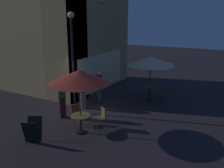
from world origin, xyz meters
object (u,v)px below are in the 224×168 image
Objects in this scene: street_lamp_near_corner at (72,50)px; cafe_chair_0 at (101,116)px; cafe_table_0 at (81,120)px; cafe_table_1 at (149,91)px; patio_umbrella_1 at (151,61)px; cafe_chair_2 at (163,93)px; patio_umbrella_0 at (79,77)px; patron_standing_1 at (99,86)px; patron_standing_2 at (62,99)px; patron_standing_0 at (83,92)px; cafe_chair_1 at (76,112)px; menu_sandwich_board at (33,130)px.

cafe_chair_0 is at bearing -112.58° from street_lamp_near_corner.
street_lamp_near_corner is at bearing 44.33° from cafe_table_0.
patio_umbrella_1 is (0.00, 0.00, 1.66)m from cafe_table_1.
patio_umbrella_0 is at bearing 79.59° from cafe_chair_2.
patio_umbrella_0 is 2.79× the size of cafe_chair_2.
patron_standing_1 is (-1.48, 3.07, 0.32)m from cafe_chair_2.
cafe_table_0 is 1.86m from patron_standing_2.
patron_standing_1 reaches higher than cafe_chair_0.
cafe_table_0 is 5.13m from cafe_table_1.
patron_standing_2 reaches higher than cafe_table_1.
street_lamp_near_corner is at bearing 80.85° from patron_standing_0.
patron_standing_1 is at bearing -4.71° from street_lamp_near_corner.
patio_umbrella_0 is 1.93m from cafe_chair_1.
cafe_table_1 is (5.05, -0.95, -0.02)m from cafe_table_0.
patron_standing_0 is at bearing 138.49° from patio_umbrella_1.
patron_standing_1 is at bearing 125.13° from cafe_table_1.
street_lamp_near_corner is 5.21× the size of cafe_chair_0.
cafe_chair_1 is at bearing -45.76° from cafe_chair_0.
patron_standing_0 reaches higher than cafe_chair_1.
street_lamp_near_corner is 5.36× the size of cafe_chair_1.
patio_umbrella_1 is at bearing 0.00° from cafe_table_1.
menu_sandwich_board is 2.04m from cafe_chair_1.
street_lamp_near_corner is 2.81m from cafe_chair_1.
cafe_table_1 is 0.30× the size of patio_umbrella_1.
cafe_chair_0 is (0.69, -0.52, -1.73)m from patio_umbrella_0.
patron_standing_0 is at bearing 48.35° from cafe_chair_2.
menu_sandwich_board is 2.67m from cafe_chair_0.
street_lamp_near_corner is 2.90m from patron_standing_1.
street_lamp_near_corner reaches higher than cafe_chair_2.
patron_standing_0 is (0.72, 0.04, -2.19)m from street_lamp_near_corner.
street_lamp_near_corner is 1.84× the size of patio_umbrella_0.
menu_sandwich_board reaches higher than cafe_chair_1.
cafe_table_0 is 5.39m from patio_umbrella_1.
patron_standing_1 is at bearing -22.11° from menu_sandwich_board.
menu_sandwich_board is at bearing 162.52° from patio_umbrella_1.
menu_sandwich_board is 6.80m from cafe_table_1.
cafe_chair_1 is at bearing 160.71° from patio_umbrella_1.
patio_umbrella_0 is (1.44, -1.09, 1.83)m from menu_sandwich_board.
patio_umbrella_0 is 5.50m from cafe_chair_2.
cafe_chair_0 reaches higher than cafe_chair_1.
cafe_table_0 is 0.44× the size of patron_standing_2.
patio_umbrella_1 reaches higher than patron_standing_0.
cafe_table_0 is 0.88× the size of cafe_chair_0.
patron_standing_0 is at bearing -90.13° from cafe_chair_0.
street_lamp_near_corner is 6.10× the size of cafe_table_1.
patron_standing_0 is at bearing -131.80° from patron_standing_1.
patio_umbrella_0 reaches higher than cafe_chair_2.
cafe_chair_0 is at bearing -37.08° from cafe_table_0.
patio_umbrella_1 is at bearing -10.65° from patio_umbrella_0.
street_lamp_near_corner is 2.61× the size of patron_standing_2.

